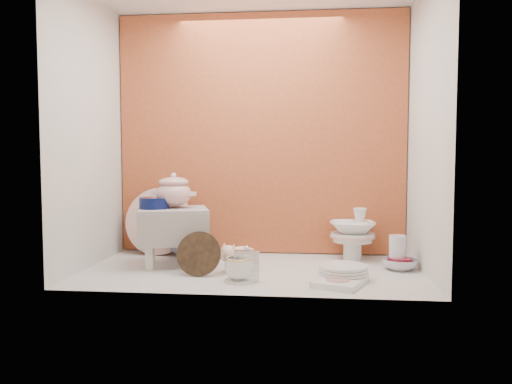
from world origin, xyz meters
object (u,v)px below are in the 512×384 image
(step_stool, at_px, (173,237))
(floral_platter, at_px, (159,221))
(mantel_clock, at_px, (247,264))
(dinner_plate_stack, at_px, (343,272))
(soup_tureen, at_px, (174,190))
(plush_pig, at_px, (242,258))
(porcelain_tower, at_px, (353,234))
(blue_white_vase, at_px, (189,234))
(gold_rim_teacup, at_px, (239,268))
(crystal_bowl, at_px, (400,264))

(step_stool, bearing_deg, floral_platter, 103.05)
(mantel_clock, xyz_separation_m, dinner_plate_stack, (0.47, 0.08, -0.05))
(floral_platter, bearing_deg, step_stool, -60.15)
(soup_tureen, xyz_separation_m, dinner_plate_stack, (0.93, -0.29, -0.38))
(floral_platter, xyz_separation_m, dinner_plate_stack, (1.10, -0.55, -0.17))
(plush_pig, distance_m, porcelain_tower, 0.71)
(mantel_clock, xyz_separation_m, porcelain_tower, (0.56, 0.59, 0.07))
(porcelain_tower, bearing_deg, plush_pig, -150.01)
(soup_tureen, distance_m, porcelain_tower, 1.08)
(soup_tureen, relative_size, plush_pig, 1.02)
(mantel_clock, height_order, dinner_plate_stack, mantel_clock)
(porcelain_tower, bearing_deg, blue_white_vase, 178.84)
(mantel_clock, bearing_deg, soup_tureen, 134.48)
(blue_white_vase, distance_m, porcelain_tower, 0.99)
(gold_rim_teacup, bearing_deg, blue_white_vase, 122.79)
(step_stool, height_order, dinner_plate_stack, step_stool)
(soup_tureen, height_order, plush_pig, soup_tureen)
(crystal_bowl, bearing_deg, porcelain_tower, 133.09)
(floral_platter, bearing_deg, blue_white_vase, -7.07)
(step_stool, relative_size, porcelain_tower, 1.23)
(soup_tureen, bearing_deg, mantel_clock, -38.79)
(step_stool, bearing_deg, gold_rim_teacup, -55.58)
(mantel_clock, bearing_deg, step_stool, 137.35)
(plush_pig, height_order, gold_rim_teacup, plush_pig)
(soup_tureen, xyz_separation_m, plush_pig, (0.41, -0.13, -0.35))
(step_stool, height_order, floral_platter, floral_platter)
(floral_platter, distance_m, mantel_clock, 0.90)
(step_stool, distance_m, crystal_bowl, 1.25)
(plush_pig, bearing_deg, floral_platter, 126.64)
(step_stool, height_order, mantel_clock, step_stool)
(mantel_clock, distance_m, porcelain_tower, 0.81)
(plush_pig, bearing_deg, mantel_clock, -96.38)
(porcelain_tower, bearing_deg, floral_platter, 177.85)
(mantel_clock, relative_size, dinner_plate_stack, 0.68)
(step_stool, bearing_deg, soup_tureen, 77.43)
(soup_tureen, height_order, crystal_bowl, soup_tureen)
(dinner_plate_stack, relative_size, crystal_bowl, 1.35)
(mantel_clock, xyz_separation_m, crystal_bowl, (0.79, 0.34, -0.06))
(plush_pig, bearing_deg, soup_tureen, 142.86)
(porcelain_tower, bearing_deg, dinner_plate_stack, -99.95)
(soup_tureen, bearing_deg, dinner_plate_stack, -17.09)
(blue_white_vase, distance_m, crystal_bowl, 1.26)
(soup_tureen, xyz_separation_m, blue_white_vase, (0.03, 0.24, -0.28))
(floral_platter, xyz_separation_m, crystal_bowl, (1.42, -0.29, -0.18))
(step_stool, xyz_separation_m, blue_white_vase, (0.02, 0.28, -0.02))
(step_stool, bearing_deg, dinner_plate_stack, -31.73)
(blue_white_vase, xyz_separation_m, plush_pig, (0.38, -0.37, -0.07))
(blue_white_vase, xyz_separation_m, dinner_plate_stack, (0.90, -0.52, -0.10))
(step_stool, distance_m, floral_platter, 0.35)
(crystal_bowl, bearing_deg, step_stool, -179.58)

